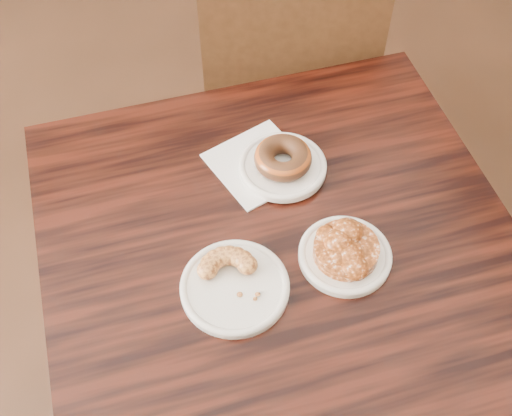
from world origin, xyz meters
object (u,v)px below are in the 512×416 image
object	(u,v)px
chair_far	(285,88)
cruller_fragment	(234,281)
cafe_table	(277,340)
apple_fritter	(346,248)
glazed_donut	(283,158)

from	to	relation	value
chair_far	cruller_fragment	world-z (taller)	chair_far
cafe_table	apple_fritter	world-z (taller)	apple_fritter
chair_far	glazed_donut	bearing A→B (deg)	86.19
apple_fritter	cafe_table	bearing A→B (deg)	147.63
glazed_donut	cruller_fragment	size ratio (longest dim) A/B	0.93
glazed_donut	chair_far	bearing A→B (deg)	68.26
cafe_table	cruller_fragment	bearing A→B (deg)	-149.28
chair_far	apple_fritter	world-z (taller)	chair_far
cafe_table	apple_fritter	xyz separation A→B (m)	(0.09, -0.06, 0.40)
chair_far	cafe_table	bearing A→B (deg)	86.69
chair_far	glazed_donut	size ratio (longest dim) A/B	8.58
glazed_donut	apple_fritter	bearing A→B (deg)	-81.06
glazed_donut	apple_fritter	distance (m)	0.21
cafe_table	glazed_donut	world-z (taller)	glazed_donut
chair_far	cruller_fragment	xyz separation A→B (m)	(-0.36, -0.71, 0.33)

